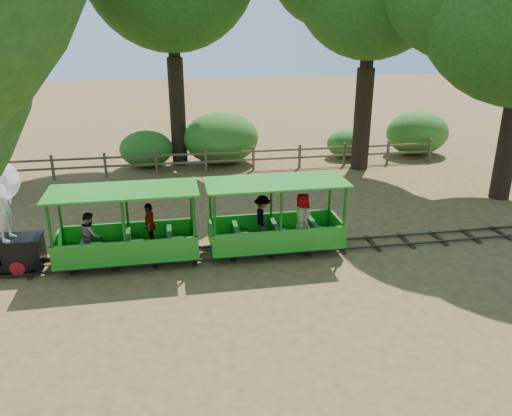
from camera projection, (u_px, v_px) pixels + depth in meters
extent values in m
plane|color=olive|center=(268.00, 252.00, 13.51)|extent=(90.00, 90.00, 0.00)
cube|color=#3F3D3A|center=(270.00, 255.00, 13.20)|extent=(22.00, 0.05, 0.05)
cube|color=#3F3D3A|center=(266.00, 245.00, 13.76)|extent=(22.00, 0.05, 0.05)
cube|color=#382314|center=(268.00, 252.00, 13.50)|extent=(0.12, 1.00, 0.05)
cube|color=#382314|center=(76.00, 267.00, 12.66)|extent=(0.12, 1.00, 0.05)
cube|color=#382314|center=(438.00, 238.00, 14.33)|extent=(0.12, 1.00, 0.05)
cube|color=black|center=(23.00, 248.00, 12.26)|extent=(0.89, 0.69, 0.54)
cube|color=black|center=(21.00, 238.00, 12.16)|extent=(0.94, 0.75, 0.04)
cylinder|color=maroon|center=(18.00, 268.00, 12.04)|extent=(0.35, 0.06, 0.35)
cylinder|color=maroon|center=(25.00, 256.00, 12.69)|extent=(0.35, 0.06, 0.35)
imported|color=silver|center=(3.00, 207.00, 11.72)|extent=(0.51, 0.68, 1.68)
cube|color=#228B1E|center=(129.00, 252.00, 12.78)|extent=(3.51, 1.34, 0.10)
cube|color=#145212|center=(129.00, 256.00, 12.83)|extent=(3.16, 0.52, 0.14)
cube|color=#228B1E|center=(126.00, 251.00, 12.09)|extent=(3.51, 0.06, 0.52)
cube|color=#228B1E|center=(129.00, 231.00, 13.25)|extent=(3.51, 0.06, 0.52)
cube|color=#228B1E|center=(123.00, 191.00, 12.20)|extent=(3.67, 1.50, 0.05)
cylinder|color=#145212|center=(51.00, 237.00, 11.65)|extent=(0.07, 0.07, 1.65)
cylinder|color=#145212|center=(60.00, 218.00, 12.78)|extent=(0.07, 0.07, 1.65)
cylinder|color=#145212|center=(194.00, 227.00, 12.21)|extent=(0.07, 0.07, 1.65)
cylinder|color=#145212|center=(191.00, 209.00, 13.33)|extent=(0.07, 0.07, 1.65)
cube|color=#145212|center=(85.00, 246.00, 12.52)|extent=(0.12, 1.14, 0.41)
cube|color=#145212|center=(128.00, 243.00, 12.69)|extent=(0.12, 1.14, 0.41)
cube|color=#145212|center=(170.00, 240.00, 12.87)|extent=(0.12, 1.14, 0.41)
cylinder|color=black|center=(82.00, 264.00, 12.30)|extent=(0.29, 0.06, 0.29)
cylinder|color=black|center=(85.00, 252.00, 12.95)|extent=(0.29, 0.06, 0.29)
cylinder|color=black|center=(174.00, 257.00, 12.68)|extent=(0.29, 0.06, 0.29)
cylinder|color=black|center=(173.00, 246.00, 13.32)|extent=(0.29, 0.06, 0.29)
imported|color=gray|center=(90.00, 235.00, 12.24)|extent=(0.55, 0.64, 1.16)
imported|color=gray|center=(150.00, 225.00, 12.75)|extent=(0.33, 0.72, 1.20)
cube|color=#228B1E|center=(275.00, 241.00, 13.42)|extent=(3.51, 1.34, 0.10)
cube|color=#145212|center=(275.00, 245.00, 13.47)|extent=(3.16, 0.52, 0.14)
cube|color=#228B1E|center=(281.00, 240.00, 12.74)|extent=(3.51, 0.06, 0.52)
cube|color=#228B1E|center=(271.00, 222.00, 13.90)|extent=(3.51, 0.06, 0.52)
cube|color=#228B1E|center=(276.00, 182.00, 12.85)|extent=(3.67, 1.50, 0.05)
cylinder|color=#145212|center=(215.00, 225.00, 12.29)|extent=(0.07, 0.07, 1.65)
cylinder|color=#145212|center=(210.00, 208.00, 13.42)|extent=(0.07, 0.07, 1.65)
cylinder|color=#145212|center=(344.00, 216.00, 12.85)|extent=(0.07, 0.07, 1.65)
cylinder|color=#145212|center=(329.00, 201.00, 13.98)|extent=(0.07, 0.07, 1.65)
cube|color=#145212|center=(237.00, 235.00, 13.16)|extent=(0.12, 1.14, 0.41)
cube|color=#145212|center=(276.00, 232.00, 13.33)|extent=(0.12, 1.14, 0.41)
cube|color=#145212|center=(313.00, 229.00, 13.51)|extent=(0.12, 1.14, 0.41)
cylinder|color=black|center=(236.00, 252.00, 12.94)|extent=(0.29, 0.06, 0.29)
cylinder|color=black|center=(232.00, 241.00, 13.59)|extent=(0.29, 0.06, 0.29)
cylinder|color=black|center=(319.00, 246.00, 13.32)|extent=(0.29, 0.06, 0.29)
cylinder|color=black|center=(312.00, 236.00, 13.96)|extent=(0.29, 0.06, 0.29)
imported|color=gray|center=(262.00, 217.00, 13.31)|extent=(0.56, 0.83, 1.19)
imported|color=gray|center=(302.00, 218.00, 13.09)|extent=(0.48, 0.68, 1.33)
cylinder|color=#2D2116|center=(178.00, 113.00, 21.14)|extent=(0.66, 0.66, 4.51)
cylinder|color=#2D2116|center=(173.00, 24.00, 19.90)|extent=(0.50, 0.50, 2.58)
cylinder|color=#2D2116|center=(362.00, 120.00, 20.61)|extent=(0.72, 0.72, 4.14)
cylinder|color=#2D2116|center=(369.00, 37.00, 19.47)|extent=(0.54, 0.54, 2.37)
cylinder|color=#2D2116|center=(507.00, 148.00, 17.14)|extent=(0.68, 0.68, 3.60)
cube|color=brown|center=(53.00, 168.00, 19.54)|extent=(0.10, 0.10, 1.00)
cube|color=brown|center=(105.00, 165.00, 19.87)|extent=(0.10, 0.10, 1.00)
cube|color=brown|center=(156.00, 163.00, 20.21)|extent=(0.10, 0.10, 1.00)
cube|color=brown|center=(206.00, 161.00, 20.54)|extent=(0.10, 0.10, 1.00)
cube|color=brown|center=(253.00, 158.00, 20.87)|extent=(0.10, 0.10, 1.00)
cube|color=brown|center=(300.00, 156.00, 21.20)|extent=(0.10, 0.10, 1.00)
cube|color=brown|center=(344.00, 154.00, 21.54)|extent=(0.10, 0.10, 1.00)
cube|color=brown|center=(388.00, 152.00, 21.87)|extent=(0.10, 0.10, 1.00)
cube|color=brown|center=(430.00, 150.00, 22.20)|extent=(0.10, 0.10, 1.00)
cube|color=brown|center=(230.00, 152.00, 20.60)|extent=(18.00, 0.06, 0.08)
cube|color=brown|center=(230.00, 161.00, 20.72)|extent=(18.00, 0.06, 0.08)
ellipsoid|color=#2D6B1E|center=(146.00, 149.00, 21.24)|extent=(2.26, 1.74, 1.56)
ellipsoid|color=#2D6B1E|center=(221.00, 138.00, 21.65)|extent=(3.26, 2.51, 2.26)
ellipsoid|color=#2D6B1E|center=(347.00, 143.00, 22.78)|extent=(1.89, 1.45, 1.31)
ellipsoid|color=#2D6B1E|center=(417.00, 133.00, 23.22)|extent=(2.94, 2.26, 2.04)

